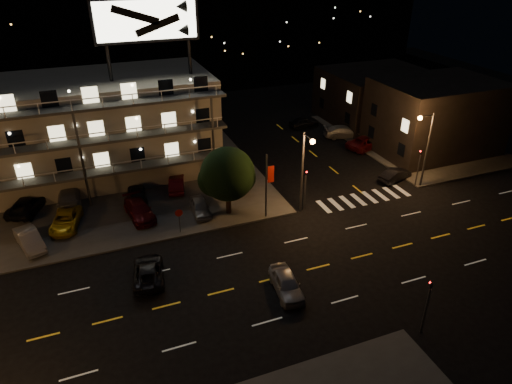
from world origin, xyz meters
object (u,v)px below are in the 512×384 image
object	(u,v)px
side_car_0	(395,175)
road_car_west	(148,271)
lot_car_4	(200,207)
road_car_east	(286,283)
lot_car_7	(69,196)
tree	(227,176)
lot_car_2	(66,220)

from	to	relation	value
side_car_0	road_car_west	distance (m)	28.32
lot_car_4	road_car_east	bearing A→B (deg)	-74.20
lot_car_7	side_car_0	xyz separation A→B (m)	(32.66, -7.09, -0.26)
tree	road_car_west	bearing A→B (deg)	-141.46
tree	side_car_0	bearing A→B (deg)	0.33
tree	lot_car_2	world-z (taller)	tree
lot_car_2	lot_car_4	world-z (taller)	lot_car_4
lot_car_4	lot_car_7	bearing A→B (deg)	153.36
tree	lot_car_7	distance (m)	15.86
lot_car_7	road_car_east	bearing A→B (deg)	128.77
tree	lot_car_2	xyz separation A→B (m)	(-14.19, 2.89, -3.20)
tree	road_car_east	xyz separation A→B (m)	(0.49, -11.98, -3.27)
lot_car_7	road_car_west	bearing A→B (deg)	112.41
lot_car_4	side_car_0	bearing A→B (deg)	0.83
road_car_west	road_car_east	bearing A→B (deg)	159.83
road_car_east	road_car_west	bearing A→B (deg)	157.03
side_car_0	road_car_west	size ratio (longest dim) A/B	0.85
road_car_east	lot_car_2	bearing A→B (deg)	141.12
tree	lot_car_4	distance (m)	4.13
lot_car_4	road_car_east	world-z (taller)	lot_car_4
side_car_0	lot_car_2	bearing A→B (deg)	69.57
side_car_0	road_car_east	xyz separation A→B (m)	(-18.37, -12.09, 0.07)
lot_car_2	road_car_east	world-z (taller)	same
tree	lot_car_7	size ratio (longest dim) A/B	1.22
road_car_east	tree	bearing A→B (deg)	98.83
tree	lot_car_4	xyz separation A→B (m)	(-2.47, 0.82, -3.20)
tree	road_car_west	distance (m)	11.49
lot_car_4	road_car_west	size ratio (longest dim) A/B	0.82
tree	lot_car_7	xyz separation A→B (m)	(-13.80, 7.20, -3.09)
side_car_0	road_car_west	bearing A→B (deg)	88.60
lot_car_4	road_car_east	size ratio (longest dim) A/B	0.90
lot_car_4	lot_car_7	distance (m)	12.99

